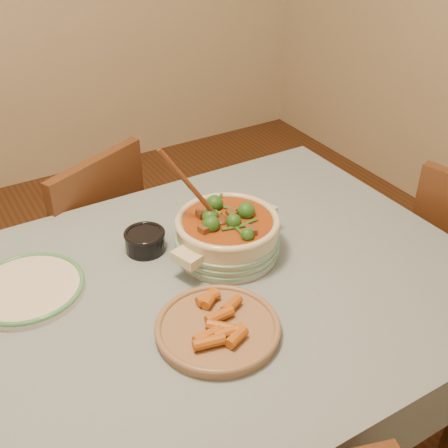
% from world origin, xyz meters
% --- Properties ---
extents(dining_table, '(1.68, 1.08, 0.76)m').
position_xyz_m(dining_table, '(0.00, 0.00, 0.66)').
color(dining_table, '#59321D').
rests_on(dining_table, floor).
extents(stew_casserole, '(0.37, 0.35, 0.34)m').
position_xyz_m(stew_casserole, '(0.23, 0.09, 0.83)').
color(stew_casserole, beige).
rests_on(stew_casserole, dining_table).
extents(white_plate, '(0.29, 0.29, 0.03)m').
position_xyz_m(white_plate, '(-0.29, 0.21, 0.77)').
color(white_plate, silver).
rests_on(white_plate, dining_table).
extents(condiment_bowl, '(0.12, 0.12, 0.06)m').
position_xyz_m(condiment_bowl, '(0.04, 0.23, 0.79)').
color(condiment_bowl, black).
rests_on(condiment_bowl, dining_table).
extents(fried_plate, '(0.33, 0.33, 0.05)m').
position_xyz_m(fried_plate, '(0.05, -0.16, 0.78)').
color(fried_plate, '#9D7456').
rests_on(fried_plate, dining_table).
extents(chair_far, '(0.54, 0.54, 0.86)m').
position_xyz_m(chair_far, '(0.00, 0.72, 0.49)').
color(chair_far, '#552F1A').
rests_on(chair_far, floor).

